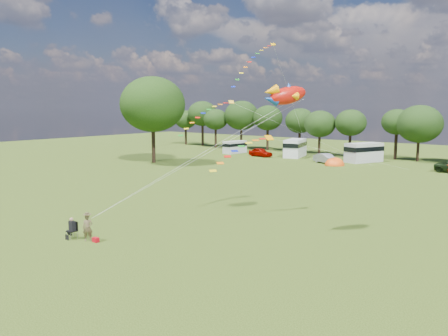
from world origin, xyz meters
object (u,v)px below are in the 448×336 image
Objects in this scene: car_b at (326,159)px; kite_flyer at (88,228)px; campervan_a at (235,147)px; camp_chair at (72,226)px; fish_kite at (285,95)px; car_a at (261,152)px; campervan_c at (364,152)px; tent_orange at (335,165)px; campervan_b at (295,147)px; big_tree at (153,104)px.

car_b is 46.25m from kite_flyer.
campervan_a reaches higher than kite_flyer.
campervan_a is 54.81m from camp_chair.
car_a is at bearing 65.82° from fish_kite.
tent_orange is (-1.97, -6.37, -1.60)m from campervan_c.
car_a is at bearing 107.82° from car_b.
car_a is 1.34× the size of fish_kite.
camp_chair is at bearing -87.48° from tent_orange.
car_b is at bearing -90.14° from car_a.
car_b is 2.98× the size of camp_chair.
kite_flyer is 15.79m from fish_kite.
campervan_b is (-8.25, 4.96, 0.89)m from car_b.
kite_flyer is (13.41, -50.91, -0.77)m from campervan_b.
kite_flyer is at bearing -149.68° from car_b.
kite_flyer is at bearing -179.94° from campervan_b.
camp_chair is (-1.26, -0.31, -0.02)m from kite_flyer.
car_a is (8.39, 17.33, -8.26)m from big_tree.
car_b is 9.66m from campervan_b.
big_tree is 4.14× the size of tent_orange.
car_b is at bearing 47.64° from kite_flyer.
campervan_c is at bearing -12.81° from car_b.
car_a is at bearing 111.62° from campervan_b.
fish_kite is (9.83, -41.03, 7.83)m from campervan_c.
car_b is (13.09, -1.40, 0.00)m from car_a.
campervan_a is 0.72× the size of campervan_b.
car_b reaches higher than camp_chair.
kite_flyer reaches higher than camp_chair.
car_a is 17.42m from campervan_c.
campervan_c is (23.89, 2.15, 0.38)m from campervan_a.
campervan_a is 1.45× the size of fish_kite.
kite_flyer is at bearing 10.92° from camp_chair.
campervan_a is 1.52× the size of tent_orange.
car_a is 0.68× the size of campervan_c.
campervan_c is 51.19m from kite_flyer.
big_tree is at bearing -178.90° from campervan_a.
fish_kite is (33.72, -38.88, 8.21)m from campervan_a.
tent_orange is at bearing -95.35° from campervan_a.
tent_orange is 0.96× the size of fish_kite.
big_tree is 1.99× the size of campervan_c.
car_a is at bearing 62.31° from kite_flyer.
big_tree reaches higher than kite_flyer.
tent_orange is (23.40, 14.78, -9.00)m from big_tree.
campervan_b is at bearing 57.66° from big_tree.
big_tree is 40.95m from kite_flyer.
fish_kite reaches higher than campervan_a.
campervan_b reaches higher than car_b.
big_tree is 27.99m from car_b.
campervan_a is 22.35m from tent_orange.
tent_orange is (21.92, -4.22, -1.22)m from campervan_a.
car_b is at bearing 51.01° from fish_kite.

